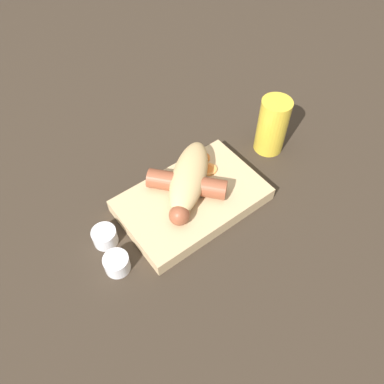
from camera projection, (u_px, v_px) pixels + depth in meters
The scene contains 8 objects.
ground_plane at pixel (192, 205), 0.70m from camera, with size 3.00×3.00×0.00m, color #33281E.
food_tray at pixel (192, 200), 0.69m from camera, with size 0.26×0.16×0.03m.
bread_roll at pixel (189, 177), 0.68m from camera, with size 0.17×0.16×0.05m.
sausage at pixel (188, 183), 0.67m from camera, with size 0.14×0.13×0.04m.
pickled_veggies at pixel (200, 165), 0.72m from camera, with size 0.06×0.07×0.01m.
condiment_cup_near at pixel (105, 237), 0.64m from camera, with size 0.04×0.04×0.03m.
condiment_cup_far at pixel (117, 264), 0.61m from camera, with size 0.04×0.04×0.03m.
drink_glass at pixel (272, 126), 0.75m from camera, with size 0.06×0.06×0.12m.
Camera 1 is at (-0.25, -0.33, 0.57)m, focal length 35.00 mm.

